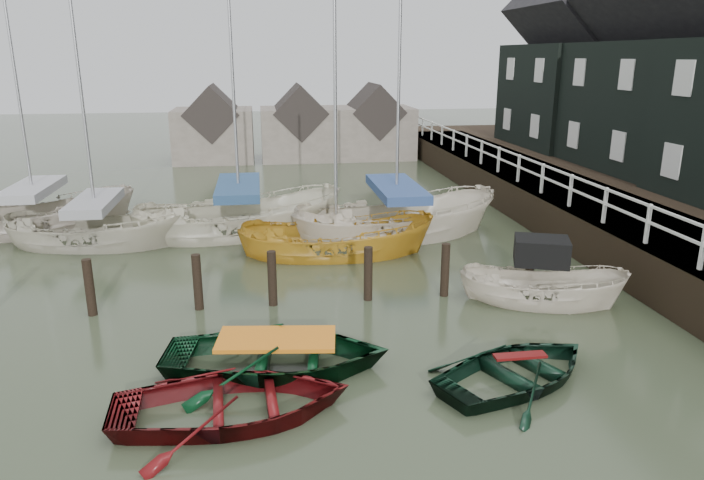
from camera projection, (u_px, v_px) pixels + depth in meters
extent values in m
plane|color=#2C3421|center=(335.00, 356.00, 12.95)|extent=(120.00, 120.00, 0.00)
cube|color=black|center=(556.00, 183.00, 23.37)|extent=(3.00, 32.00, 0.20)
cube|color=silver|center=(519.00, 156.00, 22.86)|extent=(0.06, 32.00, 0.06)
cube|color=silver|center=(519.00, 167.00, 22.98)|extent=(0.06, 32.00, 0.06)
cube|color=black|center=(685.00, 214.00, 24.53)|extent=(14.00, 38.00, 1.50)
cube|color=black|center=(668.00, 106.00, 25.30)|extent=(6.00, 7.00, 5.00)
cube|color=black|center=(582.00, 96.00, 31.94)|extent=(6.40, 7.00, 5.00)
cube|color=black|center=(591.00, 7.00, 30.74)|extent=(6.52, 7.14, 6.52)
cylinder|color=black|center=(91.00, 295.00, 14.89)|extent=(0.22, 0.22, 1.80)
cylinder|color=black|center=(198.00, 290.00, 15.24)|extent=(0.22, 0.22, 1.80)
cylinder|color=black|center=(273.00, 286.00, 15.49)|extent=(0.22, 0.22, 1.80)
cylinder|color=black|center=(368.00, 281.00, 15.83)|extent=(0.22, 0.22, 1.80)
cylinder|color=black|center=(445.00, 277.00, 16.10)|extent=(0.22, 0.22, 1.80)
cylinder|color=black|center=(530.00, 273.00, 16.42)|extent=(0.22, 0.22, 1.80)
cube|color=#665B51|center=(214.00, 135.00, 36.64)|extent=(4.50, 4.00, 3.00)
cube|color=#282321|center=(213.00, 112.00, 36.28)|extent=(3.18, 4.08, 3.18)
cube|color=#665B51|center=(300.00, 134.00, 37.34)|extent=(4.50, 4.00, 3.00)
cube|color=#282321|center=(299.00, 111.00, 36.97)|extent=(3.18, 4.08, 3.18)
cube|color=#665B51|center=(374.00, 132.00, 37.97)|extent=(4.50, 4.00, 3.00)
cube|color=#282321|center=(374.00, 110.00, 37.60)|extent=(3.18, 4.08, 3.18)
imported|color=#510B0D|center=(234.00, 417.00, 10.78)|extent=(4.23, 3.14, 0.84)
imported|color=black|center=(278.00, 370.00, 12.41)|extent=(4.78, 3.69, 0.91)
imported|color=black|center=(518.00, 381.00, 11.97)|extent=(4.30, 3.81, 0.74)
imported|color=beige|center=(540.00, 303.00, 15.72)|extent=(4.34, 2.84, 1.57)
cube|color=black|center=(541.00, 251.00, 15.54)|extent=(1.57, 1.39, 0.65)
imported|color=beige|center=(99.00, 245.00, 20.58)|extent=(6.41, 3.28, 2.36)
cylinder|color=#B2B2B7|center=(78.00, 66.00, 18.97)|extent=(0.10, 0.10, 8.75)
cube|color=gray|center=(94.00, 203.00, 20.17)|extent=(3.52, 1.76, 0.30)
imported|color=beige|center=(241.00, 234.00, 21.82)|extent=(7.54, 3.84, 2.78)
cylinder|color=#B2B2B7|center=(231.00, 37.00, 19.97)|extent=(0.10, 0.10, 9.99)
cube|color=navy|center=(238.00, 188.00, 21.36)|extent=(4.14, 2.06, 0.30)
imported|color=#C28D24|center=(336.00, 254.00, 19.64)|extent=(6.23, 2.73, 2.34)
cylinder|color=#B2B2B7|center=(335.00, 86.00, 18.19)|extent=(0.10, 0.10, 7.67)
imported|color=beige|center=(396.00, 236.00, 21.56)|extent=(7.59, 3.74, 2.81)
cylinder|color=#B2B2B7|center=(400.00, 30.00, 19.65)|extent=(0.10, 0.10, 10.38)
cube|color=navy|center=(397.00, 189.00, 21.08)|extent=(4.17, 2.01, 0.30)
imported|color=#B8AC9D|center=(38.00, 232.00, 22.11)|extent=(7.05, 3.98, 2.57)
cylinder|color=#B2B2B7|center=(17.00, 87.00, 20.70)|extent=(0.10, 0.10, 7.13)
cube|color=#95969B|center=(32.00, 189.00, 21.68)|extent=(3.87, 2.14, 0.30)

